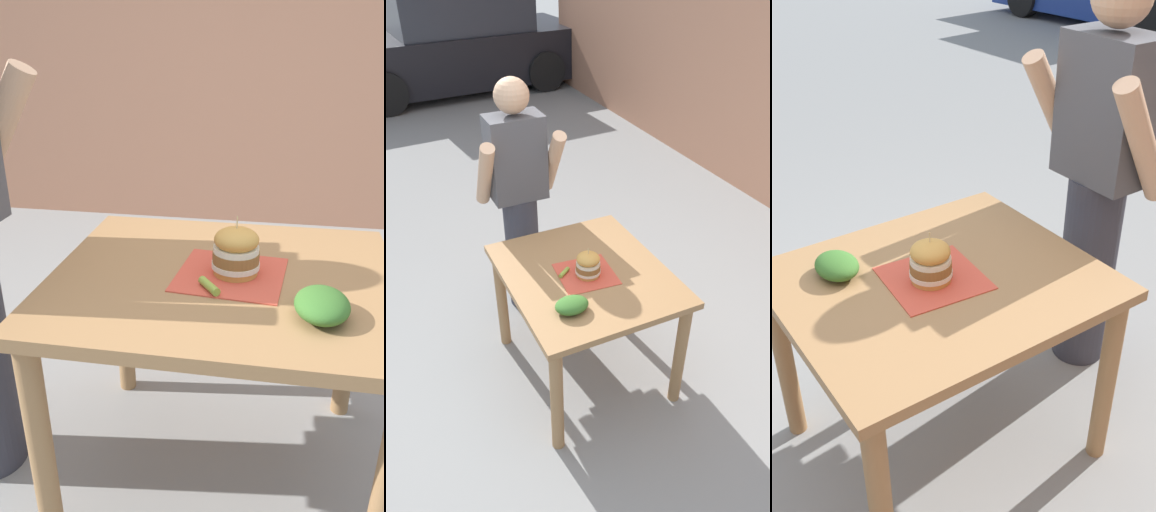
% 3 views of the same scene
% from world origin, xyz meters
% --- Properties ---
extents(ground_plane, '(80.00, 80.00, 0.00)m').
position_xyz_m(ground_plane, '(0.00, 0.00, 0.00)').
color(ground_plane, gray).
extents(patio_table, '(0.90, 1.04, 0.78)m').
position_xyz_m(patio_table, '(0.00, 0.00, 0.65)').
color(patio_table, '#9E7247').
rests_on(patio_table, ground).
extents(serving_paper, '(0.34, 0.34, 0.00)m').
position_xyz_m(serving_paper, '(-0.01, -0.02, 0.78)').
color(serving_paper, '#D64C38').
rests_on(serving_paper, patio_table).
extents(sandwich, '(0.14, 0.14, 0.18)m').
position_xyz_m(sandwich, '(-0.00, -0.03, 0.86)').
color(sandwich, gold).
rests_on(sandwich, serving_paper).
extents(pickle_spear, '(0.09, 0.07, 0.02)m').
position_xyz_m(pickle_spear, '(-0.12, 0.03, 0.80)').
color(pickle_spear, '#8EA83D').
rests_on(pickle_spear, serving_paper).
extents(side_salad, '(0.18, 0.14, 0.07)m').
position_xyz_m(side_salad, '(-0.21, -0.27, 0.82)').
color(side_salad, '#386B28').
rests_on(side_salad, patio_table).
extents(diner_across_table, '(0.55, 0.35, 1.69)m').
position_xyz_m(diner_across_table, '(-0.10, 0.83, 0.88)').
color(diner_across_table, '#33333D').
rests_on(diner_across_table, ground).
extents(parked_car_mid_block, '(4.31, 2.06, 1.60)m').
position_xyz_m(parked_car_mid_block, '(0.86, 6.68, 0.72)').
color(parked_car_mid_block, black).
rests_on(parked_car_mid_block, ground).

